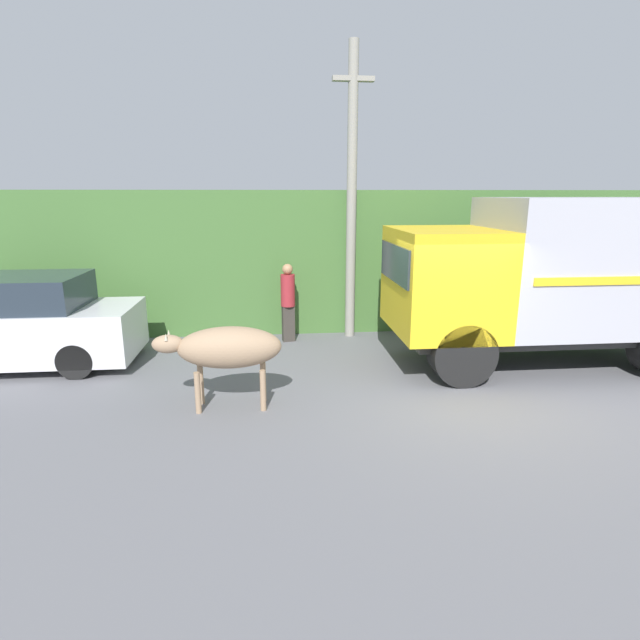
# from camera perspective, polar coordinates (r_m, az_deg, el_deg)

# --- Properties ---
(ground_plane) EXTENTS (60.00, 60.00, 0.00)m
(ground_plane) POSITION_cam_1_polar(r_m,az_deg,el_deg) (8.86, 14.35, -8.04)
(ground_plane) COLOR slate
(hillside_embankment) EXTENTS (32.00, 6.62, 3.38)m
(hillside_embankment) POSITION_cam_1_polar(r_m,az_deg,el_deg) (15.30, 5.54, 8.15)
(hillside_embankment) COLOR #426B33
(hillside_embankment) RESTS_ON ground_plane
(building_backdrop) EXTENTS (5.31, 2.70, 3.36)m
(building_backdrop) POSITION_cam_1_polar(r_m,az_deg,el_deg) (13.36, -11.63, 7.09)
(building_backdrop) COLOR #B2BCAD
(building_backdrop) RESTS_ON ground_plane
(cargo_truck) EXTENTS (6.19, 2.37, 3.22)m
(cargo_truck) POSITION_cam_1_polar(r_m,az_deg,el_deg) (10.62, 25.74, 4.76)
(cargo_truck) COLOR #2D2D2D
(cargo_truck) RESTS_ON ground_plane
(brown_cow) EXTENTS (1.97, 0.65, 1.32)m
(brown_cow) POSITION_cam_1_polar(r_m,az_deg,el_deg) (7.84, -10.65, -3.20)
(brown_cow) COLOR #9E7F60
(brown_cow) RESTS_ON ground_plane
(parked_suv) EXTENTS (4.74, 1.84, 1.79)m
(parked_suv) POSITION_cam_1_polar(r_m,az_deg,el_deg) (11.30, -31.90, -0.40)
(parked_suv) COLOR silver
(parked_suv) RESTS_ON ground_plane
(pedestrian_on_hill) EXTENTS (0.38, 0.38, 1.78)m
(pedestrian_on_hill) POSITION_cam_1_polar(r_m,az_deg,el_deg) (11.28, -3.68, 2.46)
(pedestrian_on_hill) COLOR #38332D
(pedestrian_on_hill) RESTS_ON ground_plane
(utility_pole) EXTENTS (0.90, 0.22, 6.42)m
(utility_pole) POSITION_cam_1_polar(r_m,az_deg,el_deg) (11.50, 3.64, 14.40)
(utility_pole) COLOR gray
(utility_pole) RESTS_ON ground_plane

